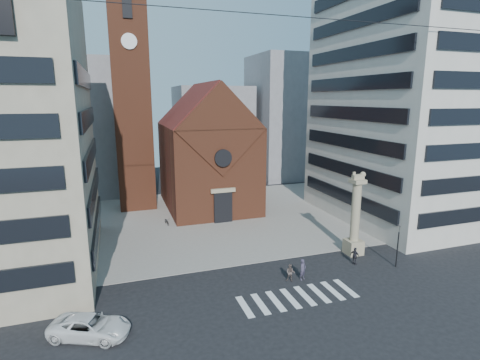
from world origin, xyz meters
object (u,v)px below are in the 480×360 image
traffic_light (398,244)px  pedestrian_2 (355,256)px  white_car (90,327)px  lion_column (355,222)px  scooter_0 (167,221)px  pedestrian_0 (303,269)px  pedestrian_1 (290,273)px

traffic_light → pedestrian_2: size_ratio=2.51×
traffic_light → white_car: size_ratio=0.81×
lion_column → scooter_0: (-17.08, 15.28, -2.98)m
pedestrian_0 → white_car: bearing=161.5°
traffic_light → white_car: traffic_light is taller
white_car → pedestrian_0: size_ratio=2.77×
pedestrian_0 → scooter_0: (-9.41, 18.70, -0.48)m
pedestrian_1 → pedestrian_2: pedestrian_2 is taller
scooter_0 → traffic_light: bearing=-54.2°
traffic_light → pedestrian_1: 10.95m
pedestrian_0 → scooter_0: size_ratio=1.18×
traffic_light → pedestrian_0: 9.76m
lion_column → traffic_light: lion_column is taller
pedestrian_2 → scooter_0: 23.52m
traffic_light → pedestrian_2: 4.08m
white_car → traffic_light: bearing=-61.6°
pedestrian_1 → pedestrian_2: bearing=38.6°
pedestrian_2 → pedestrian_1: bearing=75.4°
pedestrian_1 → scooter_0: size_ratio=0.98×
lion_column → traffic_light: bearing=-63.5°
traffic_light → white_car: bearing=-175.5°
white_car → scooter_0: white_car is taller
lion_column → traffic_light: 4.62m
white_car → pedestrian_0: pedestrian_0 is taller
pedestrian_0 → pedestrian_2: 6.37m
pedestrian_1 → scooter_0: (-8.24, 18.64, -0.32)m
pedestrian_1 → pedestrian_2: (7.44, 1.11, 0.06)m
traffic_light → scooter_0: traffic_light is taller
traffic_light → scooter_0: (-19.07, 19.28, -1.81)m
white_car → lion_column: bearing=-52.3°
traffic_light → lion_column: bearing=116.5°
scooter_0 → pedestrian_1: bearing=-75.1°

